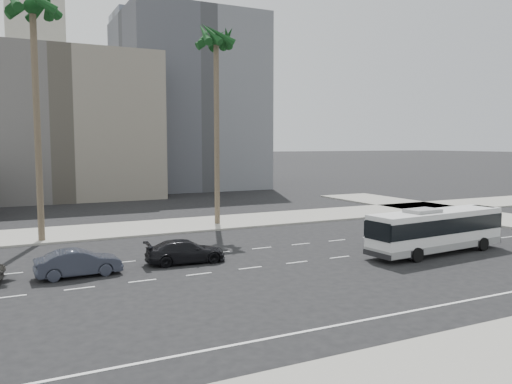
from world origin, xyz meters
TOP-DOWN VIEW (x-y plane):
  - ground at (0.00, 0.00)m, footprint 700.00×700.00m
  - sidewalk_north at (0.00, 15.50)m, footprint 120.00×7.00m
  - midrise_beige_west at (-12.00, 45.00)m, footprint 24.00×18.00m
  - midrise_gray_center at (8.00, 52.00)m, footprint 20.00×20.00m
  - civic_tower at (-2.00, 250.00)m, footprint 42.00×42.00m
  - highrise_right at (45.00, 230.00)m, footprint 26.00×26.00m
  - highrise_far at (70.00, 260.00)m, footprint 22.00×22.00m
  - city_bus at (6.11, -1.67)m, footprint 10.20×3.09m
  - car_a at (-8.79, 2.82)m, footprint 2.23×4.75m
  - car_b at (-14.72, 2.41)m, footprint 1.64×4.34m
  - palm_near at (-2.04, 14.65)m, footprint 4.93×4.93m
  - palm_mid at (-15.83, 13.09)m, footprint 5.64×5.64m

SIDE VIEW (x-z plane):
  - ground at x=0.00m, z-range 0.00..0.00m
  - sidewalk_north at x=0.00m, z-range 0.00..0.15m
  - car_a at x=-8.79m, z-range 0.00..1.34m
  - car_b at x=-14.72m, z-range 0.00..1.41m
  - city_bus at x=6.11m, z-range 0.07..2.96m
  - midrise_beige_west at x=-12.00m, z-range 0.00..18.00m
  - midrise_gray_center at x=8.00m, z-range 0.00..26.00m
  - palm_near at x=-2.04m, z-range 6.74..23.34m
  - palm_mid at x=-15.83m, z-range 6.95..24.34m
  - highrise_far at x=70.00m, z-range 0.00..60.00m
  - highrise_right at x=45.00m, z-range 0.00..70.00m
  - civic_tower at x=-2.00m, z-range -25.67..103.33m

